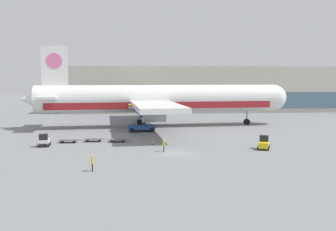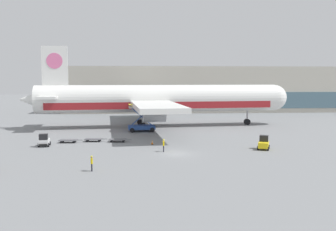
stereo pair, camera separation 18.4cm
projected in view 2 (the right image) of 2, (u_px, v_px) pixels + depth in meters
ground_plane at (176, 154)px, 51.79m from camera, size 400.00×400.00×0.00m
terminal_building at (208, 89)px, 120.31m from camera, size 90.00×18.20×14.00m
airplane_main at (157, 100)px, 80.50m from camera, size 58.05×48.53×17.00m
scissor_lift_loader at (141, 121)px, 73.59m from camera, size 5.45×3.79×5.37m
baggage_tug_foreground at (44, 141)px, 57.30m from camera, size 1.86×2.58×2.00m
baggage_tug_mid at (264, 143)px, 54.94m from camera, size 2.36×2.78×2.00m
baggage_dolly_lead at (68, 140)px, 60.63m from camera, size 3.74×1.66×0.48m
baggage_dolly_second at (94, 139)px, 61.68m from camera, size 3.74×1.66×0.48m
baggage_dolly_third at (118, 140)px, 61.38m from camera, size 3.74×1.66×0.48m
ground_crew_near at (92, 162)px, 41.91m from camera, size 0.28×0.56×1.77m
ground_crew_far at (164, 144)px, 53.01m from camera, size 0.25×0.57×1.82m
traffic_cone_near at (152, 142)px, 58.97m from camera, size 0.40×0.40×0.70m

